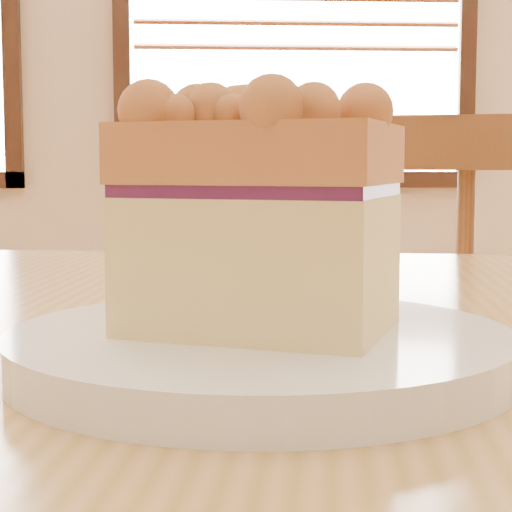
{
  "coord_description": "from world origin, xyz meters",
  "views": [
    {
      "loc": [
        -0.17,
        -0.36,
        0.84
      ],
      "look_at": [
        -0.14,
        0.04,
        0.8
      ],
      "focal_mm": 62.0,
      "sensor_mm": 36.0,
      "label": 1
    }
  ],
  "objects": [
    {
      "name": "cafe_chair_main",
      "position": [
        0.07,
        0.73,
        0.45
      ],
      "size": [
        0.49,
        0.49,
        0.9
      ],
      "rotation": [
        0.0,
        0.0,
        2.89
      ],
      "color": "brown",
      "rests_on": "ground"
    },
    {
      "name": "cake_slice",
      "position": [
        -0.14,
        0.01,
        0.82
      ],
      "size": [
        0.14,
        0.12,
        0.11
      ],
      "rotation": [
        0.0,
        0.0,
        -0.39
      ],
      "color": "#DEC97D",
      "rests_on": "plate"
    },
    {
      "name": "plate",
      "position": [
        -0.14,
        0.01,
        0.76
      ],
      "size": [
        0.22,
        0.22,
        0.02
      ],
      "color": "white",
      "rests_on": "cafe_table_main"
    }
  ]
}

